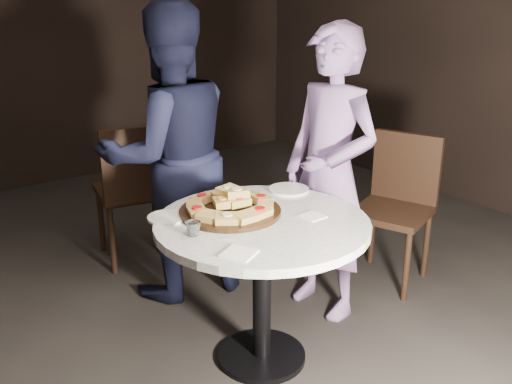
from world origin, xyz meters
TOP-DOWN VIEW (x-y plane):
  - floor at (0.00, 0.00)m, footprint 7.00×7.00m
  - table at (0.04, -0.14)m, footprint 1.37×1.37m
  - serving_board at (-0.04, 0.02)m, footprint 0.65×0.65m
  - focaccia_pile at (-0.03, 0.02)m, footprint 0.45×0.44m
  - plate_left at (-0.32, 0.15)m, footprint 0.24×0.24m
  - plate_right at (0.42, 0.12)m, footprint 0.24×0.24m
  - water_glass at (-0.32, -0.11)m, footprint 0.09×0.09m
  - napkin_near at (-0.27, -0.39)m, footprint 0.18×0.18m
  - napkin_far at (0.26, -0.25)m, footprint 0.11×0.11m
  - chair_far at (0.02, 1.28)m, footprint 0.56×0.58m
  - chair_right at (1.32, 0.09)m, footprint 0.60×0.58m
  - diner_navy at (0.04, 0.79)m, footprint 0.97×0.81m
  - diner_teal at (0.67, 0.06)m, footprint 0.46×0.65m

SIDE VIEW (x-z plane):
  - floor at x=0.00m, z-range 0.00..0.00m
  - chair_right at x=1.32m, z-range 0.07..1.04m
  - chair_far at x=0.02m, z-range 0.08..1.09m
  - table at x=0.04m, z-range 0.25..1.03m
  - napkin_far at x=0.26m, z-range 0.78..0.79m
  - napkin_near at x=-0.27m, z-range 0.78..0.79m
  - plate_left at x=-0.32m, z-range 0.78..0.80m
  - plate_right at x=0.42m, z-range 0.78..0.80m
  - serving_board at x=-0.04m, z-range 0.78..0.81m
  - water_glass at x=-0.32m, z-range 0.78..0.85m
  - diner_teal at x=0.67m, z-range 0.00..1.69m
  - focaccia_pile at x=-0.03m, z-range 0.78..0.90m
  - diner_navy at x=0.04m, z-range 0.00..1.79m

